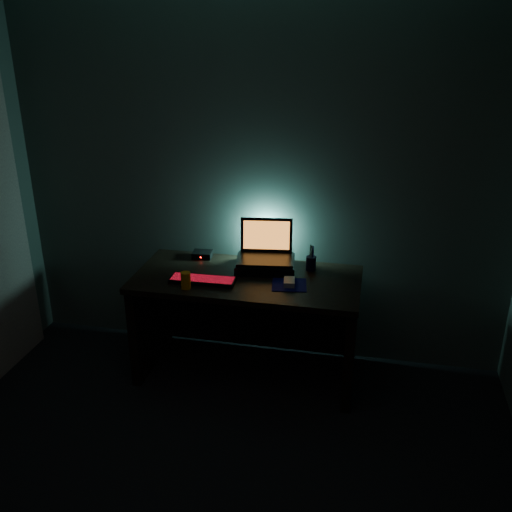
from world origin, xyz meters
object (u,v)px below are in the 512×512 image
at_px(laptop, 266,249).
at_px(mouse, 289,282).
at_px(pen_cup, 311,263).
at_px(juice_glass, 186,280).
at_px(keyboard, 203,280).
at_px(router, 202,254).

height_order(laptop, mouse, laptop).
xyz_separation_m(mouse, pen_cup, (0.11, 0.27, 0.03)).
bearing_deg(juice_glass, pen_cup, 31.13).
relative_size(keyboard, router, 3.01).
bearing_deg(mouse, keyboard, 178.55).
height_order(mouse, pen_cup, pen_cup).
distance_m(laptop, mouse, 0.36).
height_order(keyboard, juice_glass, juice_glass).
distance_m(mouse, pen_cup, 0.29).
bearing_deg(juice_glass, router, 95.32).
bearing_deg(pen_cup, juice_glass, -148.87).
xyz_separation_m(juice_glass, router, (-0.05, 0.51, -0.03)).
bearing_deg(keyboard, router, 105.89).
relative_size(mouse, juice_glass, 1.06).
distance_m(laptop, pen_cup, 0.32).
distance_m(pen_cup, juice_glass, 0.87).
distance_m(keyboard, pen_cup, 0.75).
bearing_deg(router, juice_glass, -89.35).
distance_m(keyboard, juice_glass, 0.14).
relative_size(pen_cup, juice_glass, 0.90).
height_order(keyboard, pen_cup, pen_cup).
xyz_separation_m(laptop, pen_cup, (0.32, -0.01, -0.07)).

